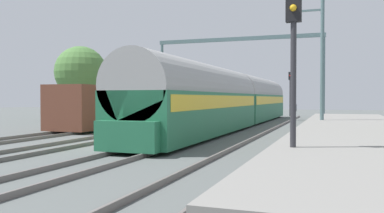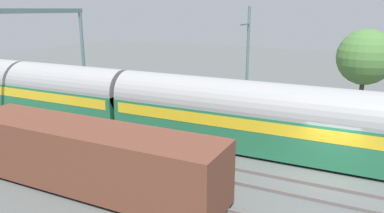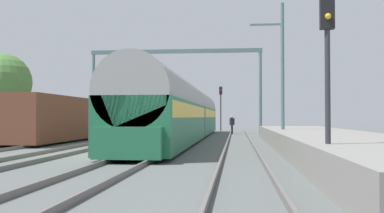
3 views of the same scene
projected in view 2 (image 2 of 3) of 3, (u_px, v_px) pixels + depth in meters
The scene contains 11 objects.
ground at pixel (327, 177), 17.80m from camera, with size 120.00×120.00×0.00m, color #575C5A.
track_west at pixel (321, 193), 16.11m from camera, with size 1.52×60.00×0.16m.
track_east at pixel (332, 161), 19.46m from camera, with size 1.52×60.00×0.16m.
track_far_east at pixel (339, 139), 22.81m from camera, with size 1.52×60.00×0.16m.
platform at pixel (315, 114), 26.88m from camera, with size 4.40×28.00×0.90m.
passenger_train at pixel (126, 100), 24.57m from camera, with size 2.93×32.85×3.82m.
freight_car at pixel (86, 156), 16.52m from camera, with size 2.80×13.00×2.70m.
person_crossing at pixel (61, 91), 31.62m from camera, with size 0.47×0.42×1.73m.
catenary_gantry at pixel (2, 38), 25.68m from camera, with size 16.00×0.28×7.86m.
catenary_pole_east_mid at pixel (247, 62), 26.73m from camera, with size 1.90×0.20×8.00m.
tree_east_background at pixel (365, 57), 29.60m from camera, with size 4.45×4.45×6.33m.
Camera 2 is at (-17.53, -1.43, 7.82)m, focal length 34.74 mm.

